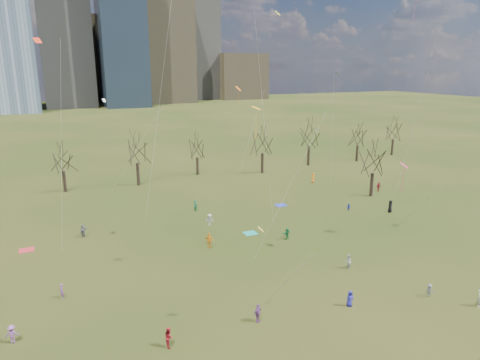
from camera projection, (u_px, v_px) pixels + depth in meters
name	position (u px, v px, depth m)	size (l,w,h in m)	color
ground	(289.00, 275.00, 43.09)	(500.00, 500.00, 0.00)	black
downtown_skyline	(75.00, 28.00, 217.48)	(212.50, 78.00, 118.00)	slate
bare_tree_row	(180.00, 151.00, 74.25)	(113.04, 29.80, 9.50)	black
blanket_teal	(250.00, 233.00, 53.81)	(1.60, 1.50, 0.03)	#178C7D
blanket_navy	(281.00, 205.00, 64.66)	(1.60, 1.50, 0.03)	#2531AD
blanket_crimson	(27.00, 250.00, 48.88)	(1.60, 1.50, 0.03)	red
person_0	(350.00, 299.00, 37.32)	(0.72, 0.47, 1.47)	#26239A
person_1	(480.00, 298.00, 37.29)	(0.58, 0.38, 1.59)	silver
person_2	(169.00, 337.00, 31.94)	(0.77, 0.60, 1.58)	#B01926
person_3	(429.00, 290.00, 38.90)	(0.81, 0.47, 1.26)	slate
person_4	(209.00, 241.00, 49.17)	(1.11, 0.46, 1.89)	#FFA11C
person_5	(287.00, 234.00, 51.81)	(1.35, 0.43, 1.46)	#1A753C
person_6	(390.00, 206.00, 61.35)	(0.88, 0.57, 1.80)	black
person_7	(62.00, 291.00, 38.63)	(0.51, 0.33, 1.40)	#944D9A
person_8	(349.00, 207.00, 62.03)	(0.53, 0.41, 1.08)	#2838AF
person_9	(210.00, 220.00, 56.30)	(1.02, 0.59, 1.58)	silver
person_10	(378.00, 187.00, 71.75)	(0.92, 0.38, 1.57)	#B91A32
person_11	(83.00, 231.00, 52.46)	(1.49, 0.47, 1.60)	slate
person_12	(313.00, 178.00, 77.07)	(0.88, 0.57, 1.80)	orange
person_13	(195.00, 206.00, 61.72)	(0.62, 0.41, 1.71)	#1A794A
person_14	(348.00, 262.00, 44.27)	(0.75, 0.58, 1.54)	silver
person_15	(12.00, 334.00, 32.35)	(0.97, 0.56, 1.50)	#8C4C99
person_16	(258.00, 313.00, 35.01)	(0.94, 0.39, 1.60)	#8C4C99
kites_airborne	(277.00, 128.00, 53.74)	(50.21, 46.70, 31.76)	#FAA115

